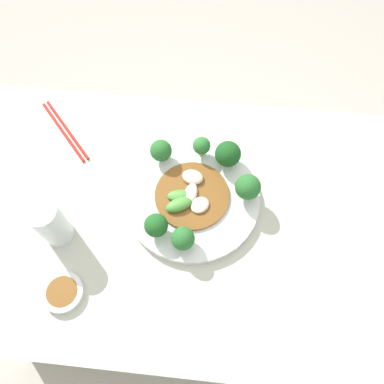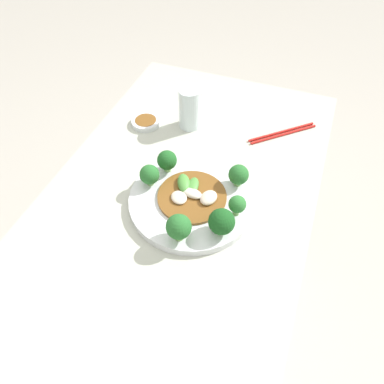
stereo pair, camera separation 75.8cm
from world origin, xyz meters
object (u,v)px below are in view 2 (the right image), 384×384
at_px(broccoli_south, 237,205).
at_px(sauce_dish, 146,122).
at_px(drinking_glass, 190,108).
at_px(broccoli_northeast, 167,160).
at_px(stirfry_center, 192,194).
at_px(chopsticks, 282,133).
at_px(broccoli_west, 179,227).
at_px(broccoli_north, 150,175).
at_px(broccoli_southwest, 222,222).
at_px(plate, 192,200).
at_px(broccoli_southeast, 239,175).

distance_m(broccoli_south, sauce_dish, 0.43).
xyz_separation_m(broccoli_south, drinking_glass, (0.29, 0.22, 0.01)).
bearing_deg(broccoli_northeast, stirfry_center, -124.62).
bearing_deg(chopsticks, sauce_dish, 103.83).
distance_m(drinking_glass, chopsticks, 0.28).
bearing_deg(broccoli_west, broccoli_north, 45.05).
height_order(broccoli_west, sauce_dish, broccoli_west).
distance_m(broccoli_northeast, sauce_dish, 0.23).
bearing_deg(drinking_glass, broccoli_southwest, -149.66).
height_order(broccoli_north, drinking_glass, drinking_glass).
height_order(stirfry_center, drinking_glass, drinking_glass).
distance_m(plate, stirfry_center, 0.02).
distance_m(plate, sauce_dish, 0.33).
xyz_separation_m(drinking_glass, sauce_dish, (-0.04, 0.12, -0.05)).
relative_size(plate, broccoli_southwest, 4.58).
height_order(broccoli_northeast, drinking_glass, drinking_glass).
xyz_separation_m(broccoli_south, sauce_dish, (0.25, 0.35, -0.04)).
bearing_deg(drinking_glass, broccoli_west, -162.62).
xyz_separation_m(broccoli_southwest, sauce_dish, (0.31, 0.33, -0.05)).
xyz_separation_m(broccoli_northeast, broccoli_west, (-0.18, -0.10, 0.00)).
height_order(broccoli_south, drinking_glass, drinking_glass).
bearing_deg(plate, broccoli_northeast, 54.39).
relative_size(plate, broccoli_north, 5.38).
height_order(broccoli_southeast, broccoli_south, broccoli_southeast).
bearing_deg(broccoli_west, plate, 6.72).
height_order(plate, chopsticks, plate).
distance_m(broccoli_south, drinking_glass, 0.36).
bearing_deg(broccoli_west, broccoli_southwest, -59.61).
relative_size(broccoli_northeast, broccoli_southwest, 0.91).
bearing_deg(chopsticks, broccoli_northeast, 137.59).
relative_size(broccoli_southeast, broccoli_southwest, 0.89).
bearing_deg(drinking_glass, plate, -158.38).
height_order(broccoli_southwest, sauce_dish, broccoli_southwest).
distance_m(plate, broccoli_northeast, 0.12).
bearing_deg(plate, broccoli_southeast, -48.48).
bearing_deg(broccoli_north, drinking_glass, -0.40).
bearing_deg(broccoli_southeast, chopsticks, -14.40).
bearing_deg(broccoli_northeast, broccoli_southwest, -126.41).
xyz_separation_m(broccoli_northeast, broccoli_southeast, (0.01, -0.18, -0.00)).
distance_m(broccoli_northeast, broccoli_south, 0.22).
distance_m(broccoli_southwest, chopsticks, 0.41).
bearing_deg(sauce_dish, drinking_glass, -72.26).
bearing_deg(broccoli_north, broccoli_south, -94.52).
bearing_deg(stirfry_center, broccoli_southeast, -50.37).
xyz_separation_m(stirfry_center, chopsticks, (0.33, -0.16, -0.02)).
relative_size(broccoli_west, stirfry_center, 0.41).
bearing_deg(plate, broccoli_west, -173.28).
xyz_separation_m(broccoli_west, broccoli_south, (0.11, -0.10, -0.01)).
distance_m(drinking_glass, sauce_dish, 0.14).
relative_size(broccoli_north, chopsticks, 0.33).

